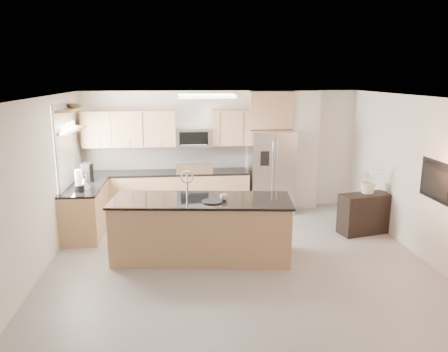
{
  "coord_description": "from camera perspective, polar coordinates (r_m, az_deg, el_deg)",
  "views": [
    {
      "loc": [
        -0.88,
        -6.19,
        2.92
      ],
      "look_at": [
        -0.12,
        1.3,
        1.18
      ],
      "focal_mm": 35.0,
      "sensor_mm": 36.0,
      "label": 1
    }
  ],
  "objects": [
    {
      "name": "back_counter",
      "position": [
        9.45,
        -7.66,
        -2.1
      ],
      "size": [
        3.55,
        0.66,
        1.44
      ],
      "color": "tan",
      "rests_on": "floor"
    },
    {
      "name": "upper_cabinets",
      "position": [
        9.35,
        -8.36,
        6.16
      ],
      "size": [
        3.5,
        0.33,
        0.75
      ],
      "color": "tan",
      "rests_on": "wall_back"
    },
    {
      "name": "credenza",
      "position": [
        8.66,
        17.87,
        -4.69
      ],
      "size": [
        1.02,
        0.6,
        0.76
      ],
      "primitive_type": "cube",
      "rotation": [
        0.0,
        0.0,
        0.23
      ],
      "color": "black",
      "rests_on": "floor"
    },
    {
      "name": "refrigerator",
      "position": [
        9.49,
        6.16,
        0.6
      ],
      "size": [
        0.92,
        0.78,
        1.78
      ],
      "color": "#BABABD",
      "rests_on": "floor"
    },
    {
      "name": "platter",
      "position": [
        6.82,
        -1.52,
        -3.33
      ],
      "size": [
        0.4,
        0.4,
        0.02
      ],
      "primitive_type": "cylinder",
      "rotation": [
        0.0,
        0.0,
        -0.25
      ],
      "color": "black",
      "rests_on": "island"
    },
    {
      "name": "television",
      "position": [
        7.26,
        25.88,
        -0.79
      ],
      "size": [
        0.14,
        1.08,
        0.62
      ],
      "primitive_type": "imported",
      "rotation": [
        0.0,
        0.0,
        1.57
      ],
      "color": "black",
      "rests_on": "wall_right"
    },
    {
      "name": "window",
      "position": [
        8.41,
        -20.17,
        3.54
      ],
      "size": [
        0.04,
        1.15,
        1.65
      ],
      "color": "white",
      "rests_on": "wall_left"
    },
    {
      "name": "blender",
      "position": [
        8.08,
        -18.43,
        -0.75
      ],
      "size": [
        0.17,
        0.17,
        0.39
      ],
      "color": "black",
      "rests_on": "left_counter"
    },
    {
      "name": "microwave",
      "position": [
        9.33,
        -4.01,
        5.05
      ],
      "size": [
        0.76,
        0.4,
        0.4
      ],
      "color": "#BABABD",
      "rests_on": "upper_cabinets"
    },
    {
      "name": "wall_back",
      "position": [
        9.62,
        -0.43,
        3.33
      ],
      "size": [
        6.0,
        0.02,
        2.6
      ],
      "primitive_type": "cube",
      "color": "silver",
      "rests_on": "floor"
    },
    {
      "name": "coffee_maker",
      "position": [
        8.84,
        -17.47,
        0.43
      ],
      "size": [
        0.21,
        0.25,
        0.34
      ],
      "color": "black",
      "rests_on": "left_counter"
    },
    {
      "name": "flower_vase",
      "position": [
        8.55,
        18.49,
        0.28
      ],
      "size": [
        0.69,
        0.61,
        0.75
      ],
      "primitive_type": "imported",
      "rotation": [
        0.0,
        0.0,
        -0.03
      ],
      "color": "white",
      "rests_on": "credenza"
    },
    {
      "name": "ceiling_fixture",
      "position": [
        7.82,
        -2.27,
        10.37
      ],
      "size": [
        1.0,
        0.5,
        0.06
      ],
      "primitive_type": "cube",
      "color": "white",
      "rests_on": "ceiling"
    },
    {
      "name": "wall_left",
      "position": [
        6.74,
        -23.91,
        -2.02
      ],
      "size": [
        0.02,
        6.5,
        2.6
      ],
      "primitive_type": "cube",
      "color": "silver",
      "rests_on": "floor"
    },
    {
      "name": "wall_right",
      "position": [
        7.49,
        25.64,
        -0.78
      ],
      "size": [
        0.02,
        6.5,
        2.6
      ],
      "primitive_type": "cube",
      "color": "silver",
      "rests_on": "floor"
    },
    {
      "name": "left_counter",
      "position": [
        8.6,
        -17.6,
        -4.23
      ],
      "size": [
        0.66,
        1.5,
        0.92
      ],
      "color": "tan",
      "rests_on": "floor"
    },
    {
      "name": "cup",
      "position": [
        6.91,
        -0.03,
        -2.76
      ],
      "size": [
        0.16,
        0.16,
        0.1
      ],
      "primitive_type": "imported",
      "rotation": [
        0.0,
        0.0,
        0.32
      ],
      "color": "silver",
      "rests_on": "island"
    },
    {
      "name": "ceiling",
      "position": [
        6.26,
        2.36,
        10.08
      ],
      "size": [
        6.0,
        6.5,
        0.02
      ],
      "primitive_type": "cube",
      "color": "silver",
      "rests_on": "wall_back"
    },
    {
      "name": "partition_column",
      "position": [
        9.81,
        10.31,
        3.31
      ],
      "size": [
        0.6,
        0.3,
        2.6
      ],
      "primitive_type": "cube",
      "color": "silver",
      "rests_on": "floor"
    },
    {
      "name": "wall_front",
      "position": [
        3.47,
        9.97,
        -15.01
      ],
      "size": [
        6.0,
        0.02,
        2.6
      ],
      "primitive_type": "cube",
      "color": "silver",
      "rests_on": "floor"
    },
    {
      "name": "bowl",
      "position": [
        8.74,
        -19.01,
        8.83
      ],
      "size": [
        0.53,
        0.53,
        0.1
      ],
      "primitive_type": "imported",
      "rotation": [
        0.0,
        0.0,
        0.38
      ],
      "color": "#BABABD",
      "rests_on": "shelf_upper"
    },
    {
      "name": "floor",
      "position": [
        6.9,
        2.16,
        -12.01
      ],
      "size": [
        6.5,
        6.5,
        0.0
      ],
      "primitive_type": "plane",
      "color": "#9B9893",
      "rests_on": "ground"
    },
    {
      "name": "shelf_upper",
      "position": [
        8.4,
        -19.52,
        8.19
      ],
      "size": [
        0.3,
        1.2,
        0.04
      ],
      "primitive_type": "cube",
      "color": "olive",
      "rests_on": "wall_left"
    },
    {
      "name": "kettle",
      "position": [
        8.26,
        -17.79,
        -0.88
      ],
      "size": [
        0.19,
        0.19,
        0.23
      ],
      "color": "#BABABD",
      "rests_on": "left_counter"
    },
    {
      "name": "range",
      "position": [
        9.44,
        -3.87,
        -2.03
      ],
      "size": [
        0.76,
        0.64,
        1.14
      ],
      "color": "black",
      "rests_on": "floor"
    },
    {
      "name": "island",
      "position": [
        7.14,
        -2.96,
        -6.81
      ],
      "size": [
        2.97,
        1.37,
        1.42
      ],
      "rotation": [
        0.0,
        0.0,
        -0.12
      ],
      "color": "tan",
      "rests_on": "floor"
    },
    {
      "name": "shelf_lower",
      "position": [
        8.43,
        -19.33,
        5.69
      ],
      "size": [
        0.3,
        1.2,
        0.04
      ],
      "primitive_type": "cube",
      "color": "olive",
      "rests_on": "wall_left"
    }
  ]
}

